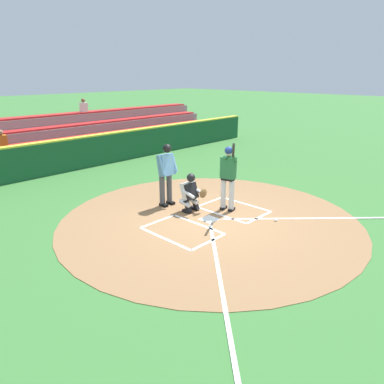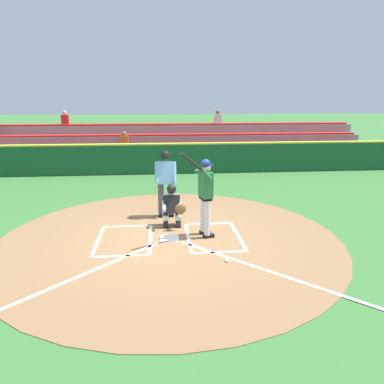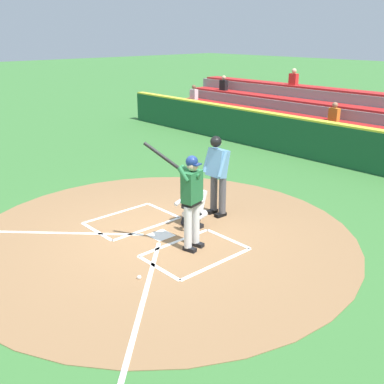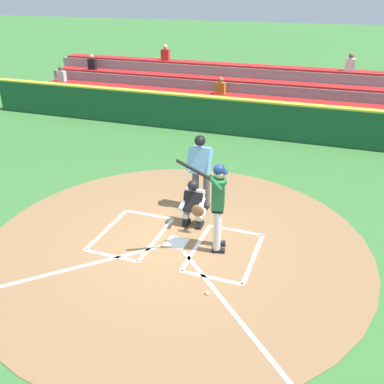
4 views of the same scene
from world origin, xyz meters
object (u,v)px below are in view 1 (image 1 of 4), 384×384
(batter, at_px, (228,174))
(catcher, at_px, (191,192))
(baseball, at_px, (276,220))
(plate_umpire, at_px, (166,171))

(batter, height_order, catcher, batter)
(catcher, bearing_deg, baseball, 115.20)
(plate_umpire, bearing_deg, catcher, 99.22)
(catcher, bearing_deg, batter, 135.98)
(batter, bearing_deg, catcher, -44.02)
(plate_umpire, xyz_separation_m, baseball, (-1.16, 3.02, -1.04))
(batter, xyz_separation_m, plate_umpire, (0.89, -1.59, -0.02))
(baseball, bearing_deg, batter, -79.47)
(catcher, distance_m, plate_umpire, 1.00)
(plate_umpire, distance_m, baseball, 3.40)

